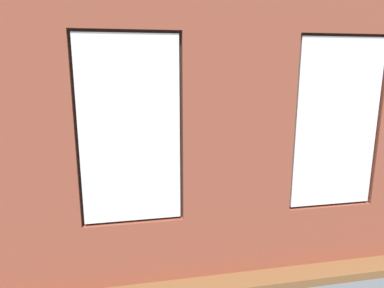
% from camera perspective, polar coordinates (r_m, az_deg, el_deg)
% --- Properties ---
extents(ground_plane, '(7.01, 5.70, 0.10)m').
position_cam_1_polar(ground_plane, '(6.59, 0.34, -8.90)').
color(ground_plane, brown).
extents(brick_wall_with_windows, '(6.41, 0.30, 3.17)m').
position_cam_1_polar(brick_wall_with_windows, '(3.82, 7.64, 0.05)').
color(brick_wall_with_windows, brown).
rests_on(brick_wall_with_windows, ground_plane).
extents(white_wall_right, '(0.10, 4.70, 3.17)m').
position_cam_1_polar(white_wall_right, '(6.17, -29.36, 3.70)').
color(white_wall_right, silver).
rests_on(white_wall_right, ground_plane).
extents(couch_by_window, '(1.96, 0.87, 0.80)m').
position_cam_1_polar(couch_by_window, '(4.73, 0.18, -12.96)').
color(couch_by_window, black).
rests_on(couch_by_window, ground_plane).
extents(couch_left, '(1.03, 1.91, 0.80)m').
position_cam_1_polar(couch_left, '(7.39, 19.72, -4.12)').
color(couch_left, black).
rests_on(couch_left, ground_plane).
extents(coffee_table, '(1.49, 0.86, 0.43)m').
position_cam_1_polar(coffee_table, '(6.18, -2.84, -6.11)').
color(coffee_table, '#A87547').
rests_on(coffee_table, ground_plane).
extents(cup_ceramic, '(0.08, 0.08, 0.10)m').
position_cam_1_polar(cup_ceramic, '(6.15, -2.85, -5.24)').
color(cup_ceramic, '#B23D38').
rests_on(cup_ceramic, coffee_table).
extents(candle_jar, '(0.08, 0.08, 0.12)m').
position_cam_1_polar(candle_jar, '(6.22, -4.69, -4.96)').
color(candle_jar, '#B7333D').
rests_on(candle_jar, coffee_table).
extents(table_plant_small, '(0.19, 0.19, 0.29)m').
position_cam_1_polar(table_plant_small, '(5.95, -6.96, -4.90)').
color(table_plant_small, '#9E5638').
rests_on(table_plant_small, coffee_table).
extents(remote_black, '(0.12, 0.17, 0.02)m').
position_cam_1_polar(remote_black, '(6.37, 0.64, -4.95)').
color(remote_black, black).
rests_on(remote_black, coffee_table).
extents(media_console, '(1.21, 0.42, 0.56)m').
position_cam_1_polar(media_console, '(6.46, -25.34, -7.53)').
color(media_console, black).
rests_on(media_console, ground_plane).
extents(tv_flatscreen, '(1.23, 0.20, 0.82)m').
position_cam_1_polar(tv_flatscreen, '(6.27, -25.94, -1.58)').
color(tv_flatscreen, black).
rests_on(tv_flatscreen, media_console).
extents(papasan_chair, '(1.02, 1.02, 0.66)m').
position_cam_1_polar(papasan_chair, '(7.70, -10.00, -2.12)').
color(papasan_chair, olive).
rests_on(papasan_chair, ground_plane).
extents(potted_plant_by_left_couch, '(0.38, 0.38, 0.56)m').
position_cam_1_polar(potted_plant_by_left_couch, '(8.37, 12.65, -1.34)').
color(potted_plant_by_left_couch, '#47423D').
rests_on(potted_plant_by_left_couch, ground_plane).
extents(potted_plant_foreground_right, '(0.65, 0.65, 0.75)m').
position_cam_1_polar(potted_plant_foreground_right, '(8.14, -20.22, -1.34)').
color(potted_plant_foreground_right, gray).
rests_on(potted_plant_foreground_right, ground_plane).
extents(potted_plant_mid_room_small, '(0.32, 0.32, 0.60)m').
position_cam_1_polar(potted_plant_mid_room_small, '(7.65, 6.13, -2.53)').
color(potted_plant_mid_room_small, '#9E5638').
rests_on(potted_plant_mid_room_small, ground_plane).
extents(potted_plant_between_couches, '(0.61, 0.61, 1.05)m').
position_cam_1_polar(potted_plant_between_couches, '(5.09, 16.20, -7.47)').
color(potted_plant_between_couches, '#9E5638').
rests_on(potted_plant_between_couches, ground_plane).
extents(potted_plant_near_tv, '(0.83, 0.80, 1.09)m').
position_cam_1_polar(potted_plant_near_tv, '(5.24, -22.66, -7.92)').
color(potted_plant_near_tv, gray).
rests_on(potted_plant_near_tv, ground_plane).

